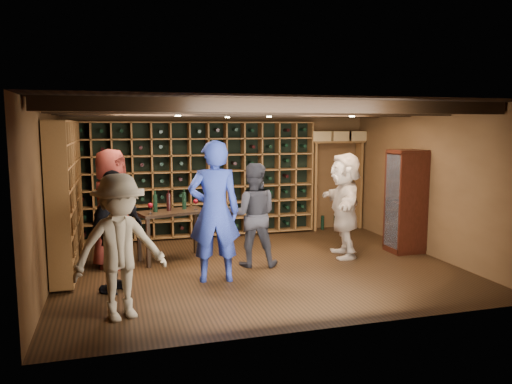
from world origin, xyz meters
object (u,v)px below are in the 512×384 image
object	(u,v)px
man_blue_shirt	(214,212)
man_grey_suit	(253,215)
display_cabinet	(405,203)
tasting_table	(172,216)
guest_red_floral	(112,208)
guest_khaki	(120,247)
guest_beige	(345,205)
guest_woman_black	(116,231)

from	to	relation	value
man_blue_shirt	man_grey_suit	xyz separation A→B (m)	(0.73, 0.61, -0.19)
display_cabinet	tasting_table	bearing A→B (deg)	171.87
display_cabinet	man_grey_suit	distance (m)	2.77
guest_red_floral	tasting_table	size ratio (longest dim) A/B	1.55
guest_khaki	tasting_table	xyz separation A→B (m)	(0.86, 2.33, -0.10)
man_grey_suit	display_cabinet	bearing A→B (deg)	-163.17
display_cabinet	guest_beige	bearing A→B (deg)	178.27
man_grey_suit	tasting_table	size ratio (longest dim) A/B	1.36
guest_red_floral	guest_khaki	world-z (taller)	guest_red_floral
guest_red_floral	guest_woman_black	world-z (taller)	guest_red_floral
guest_red_floral	man_blue_shirt	bearing A→B (deg)	-104.92
man_blue_shirt	guest_khaki	world-z (taller)	man_blue_shirt
guest_woman_black	tasting_table	size ratio (longest dim) A/B	1.37
guest_red_floral	display_cabinet	bearing A→B (deg)	-70.20
man_grey_suit	man_blue_shirt	bearing A→B (deg)	54.42
display_cabinet	guest_red_floral	bearing A→B (deg)	174.49
guest_red_floral	tasting_table	xyz separation A→B (m)	(0.94, 0.09, -0.19)
display_cabinet	guest_khaki	world-z (taller)	display_cabinet
display_cabinet	guest_khaki	xyz separation A→B (m)	(-4.80, -1.77, -0.02)
man_grey_suit	guest_beige	size ratio (longest dim) A/B	0.93
guest_red_floral	tasting_table	world-z (taller)	guest_red_floral
man_grey_suit	guest_red_floral	world-z (taller)	guest_red_floral
guest_khaki	guest_beige	world-z (taller)	guest_beige
man_blue_shirt	tasting_table	distance (m)	1.37
guest_woman_black	man_blue_shirt	bearing A→B (deg)	137.08
display_cabinet	man_grey_suit	size ratio (longest dim) A/B	1.08
guest_red_floral	guest_beige	distance (m)	3.77
display_cabinet	man_blue_shirt	distance (m)	3.57
man_grey_suit	guest_beige	bearing A→B (deg)	-160.59
man_blue_shirt	guest_beige	size ratio (longest dim) A/B	1.14
man_grey_suit	guest_woman_black	distance (m)	2.18
man_grey_suit	guest_khaki	bearing A→B (deg)	54.41
man_grey_suit	guest_woman_black	bearing A→B (deg)	33.49
guest_woman_black	guest_beige	world-z (taller)	guest_beige
tasting_table	man_blue_shirt	bearing A→B (deg)	-85.70
guest_khaki	guest_beige	distance (m)	4.08
guest_red_floral	guest_woman_black	xyz separation A→B (m)	(0.06, -1.26, -0.11)
guest_khaki	guest_beige	size ratio (longest dim) A/B	0.95
guest_woman_black	guest_khaki	world-z (taller)	guest_khaki
man_grey_suit	guest_woman_black	xyz separation A→B (m)	(-2.06, -0.70, 0.00)
man_blue_shirt	guest_woman_black	distance (m)	1.34
man_blue_shirt	guest_beige	world-z (taller)	man_blue_shirt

